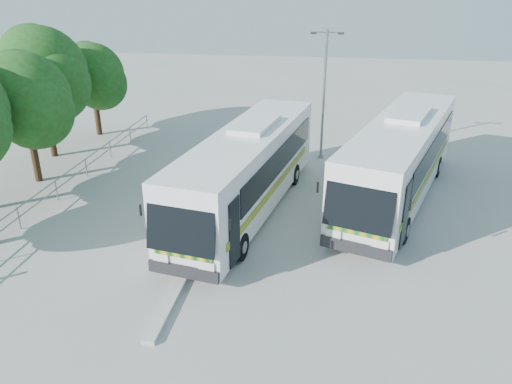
% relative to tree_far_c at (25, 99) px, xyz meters
% --- Properties ---
extents(ground, '(100.00, 100.00, 0.00)m').
position_rel_tree_far_c_xyz_m(ground, '(12.12, -5.10, -4.26)').
color(ground, '#A0A09B').
rests_on(ground, ground).
extents(kerb_divider, '(0.40, 16.00, 0.15)m').
position_rel_tree_far_c_xyz_m(kerb_divider, '(9.82, -3.10, -4.18)').
color(kerb_divider, '#B2B2AD').
rests_on(kerb_divider, ground).
extents(railing, '(0.06, 22.00, 1.00)m').
position_rel_tree_far_c_xyz_m(railing, '(2.12, -1.10, -3.52)').
color(railing, gray).
rests_on(railing, ground).
extents(tree_far_c, '(4.97, 4.69, 6.49)m').
position_rel_tree_far_c_xyz_m(tree_far_c, '(0.00, 0.00, 0.00)').
color(tree_far_c, '#382314').
rests_on(tree_far_c, ground).
extents(tree_far_d, '(5.62, 5.30, 7.33)m').
position_rel_tree_far_c_xyz_m(tree_far_d, '(-1.19, 3.70, 0.56)').
color(tree_far_d, '#382314').
rests_on(tree_far_d, ground).
extents(tree_far_e, '(4.54, 4.28, 5.92)m').
position_rel_tree_far_c_xyz_m(tree_far_e, '(-0.51, 8.20, -0.37)').
color(tree_far_e, '#382314').
rests_on(tree_far_e, ground).
extents(coach_main, '(4.80, 13.15, 3.58)m').
position_rel_tree_far_c_xyz_m(coach_main, '(11.12, -1.81, -2.30)').
color(coach_main, silver).
rests_on(coach_main, ground).
extents(coach_adjacent, '(6.72, 13.48, 3.70)m').
position_rel_tree_far_c_xyz_m(coach_adjacent, '(17.83, 0.59, -2.23)').
color(coach_adjacent, silver).
rests_on(coach_adjacent, ground).
extents(lamppost, '(1.74, 0.20, 7.14)m').
position_rel_tree_far_c_xyz_m(lamppost, '(14.12, 5.77, -0.32)').
color(lamppost, gray).
rests_on(lamppost, ground).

